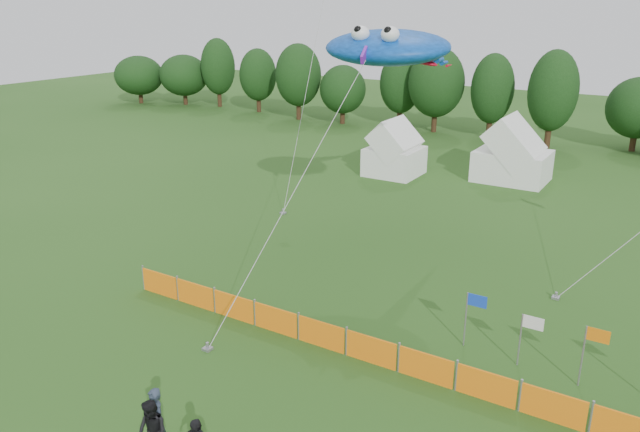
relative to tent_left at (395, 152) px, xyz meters
The scene contains 8 objects.
treeline 18.61m from the tent_left, 57.52° to the left, with size 104.57×8.78×8.36m.
tent_left is the anchor object (origin of this frame).
tent_right 8.08m from the tent_left, 20.54° to the left, with size 4.83×3.86×3.41m.
barrier_fence 24.90m from the tent_left, 66.38° to the right, with size 21.90×0.06×1.00m.
flag_row 25.42m from the tent_left, 52.58° to the right, with size 6.73×0.51×2.16m.
spectator_a 30.63m from the tent_left, 76.74° to the right, with size 0.70×0.46×1.93m, color #283344.
stingray_kite 17.10m from the tent_left, 66.29° to the right, with size 6.24×18.55×10.87m.
small_kite_dark 9.97m from the tent_left, 105.70° to the right, with size 1.40×6.55×13.41m.
Camera 1 is at (10.02, -10.13, 11.75)m, focal length 35.00 mm.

